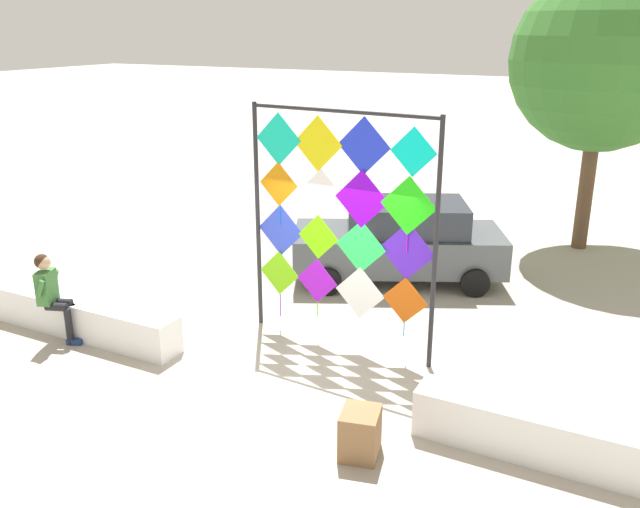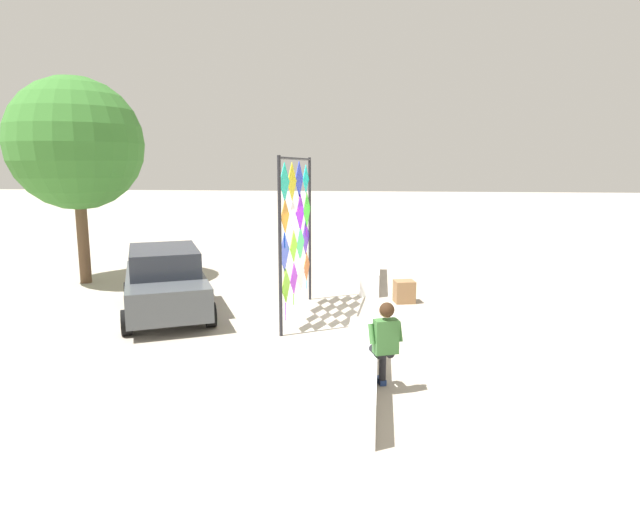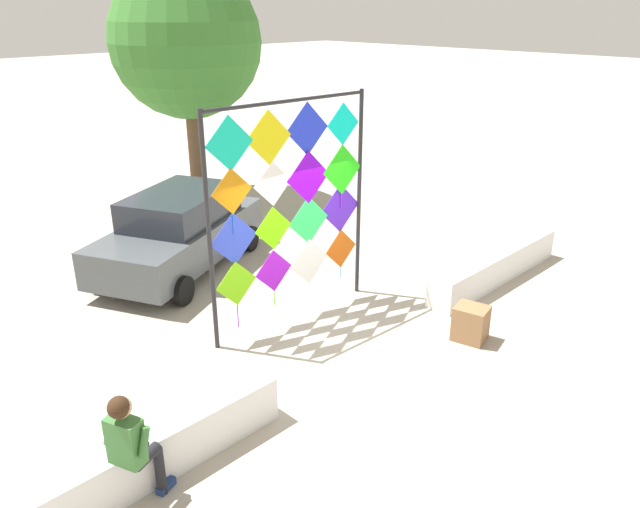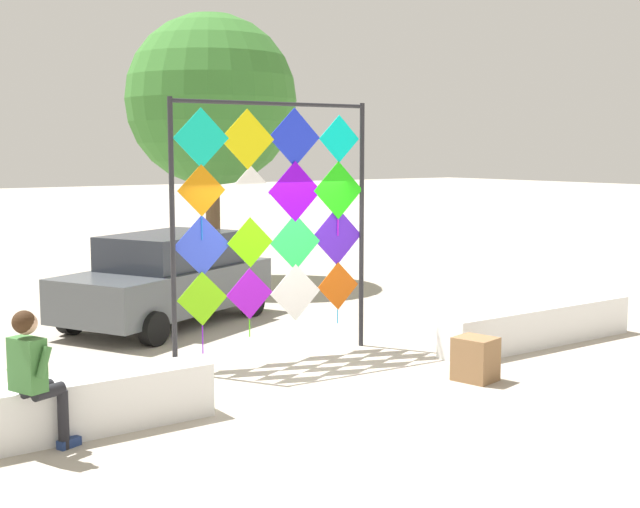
% 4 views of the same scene
% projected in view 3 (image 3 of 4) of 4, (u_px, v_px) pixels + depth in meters
% --- Properties ---
extents(ground, '(120.00, 120.00, 0.00)m').
position_uv_depth(ground, '(345.00, 345.00, 9.39)').
color(ground, '#ADA393').
extents(plaza_ledge_left, '(3.72, 0.52, 0.60)m').
position_uv_depth(plaza_ledge_left, '(133.00, 461.00, 6.57)').
color(plaza_ledge_left, white).
rests_on(plaza_ledge_left, ground).
extents(plaza_ledge_right, '(3.72, 0.52, 0.60)m').
position_uv_depth(plaza_ledge_right, '(495.00, 265.00, 11.49)').
color(plaza_ledge_right, white).
rests_on(plaza_ledge_right, ground).
extents(kite_display_rack, '(3.07, 0.26, 3.64)m').
position_uv_depth(kite_display_rack, '(292.00, 197.00, 9.45)').
color(kite_display_rack, '#232328').
rests_on(kite_display_rack, ground).
extents(seated_vendor, '(0.68, 0.57, 1.44)m').
position_uv_depth(seated_vendor, '(132.00, 442.00, 6.06)').
color(seated_vendor, black).
rests_on(seated_vendor, ground).
extents(parked_car, '(4.32, 3.26, 1.54)m').
position_uv_depth(parked_car, '(180.00, 231.00, 11.85)').
color(parked_car, '#4C5156').
rests_on(parked_car, ground).
extents(cardboard_box_large, '(0.53, 0.58, 0.57)m').
position_uv_depth(cardboard_box_large, '(471.00, 323.00, 9.44)').
color(cardboard_box_large, olive).
rests_on(cardboard_box_large, ground).
extents(tree_far_right, '(3.76, 3.76, 5.93)m').
position_uv_depth(tree_far_right, '(184.00, 46.00, 15.04)').
color(tree_far_right, brown).
rests_on(tree_far_right, ground).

